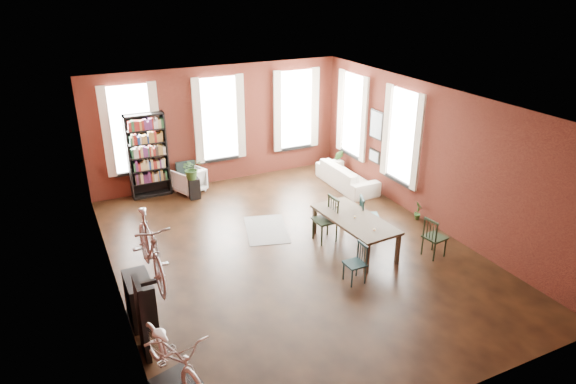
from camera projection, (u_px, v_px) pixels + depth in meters
room at (290, 146)px, 10.54m from camera, size 9.00×9.04×3.22m
dining_table at (354, 233)px, 10.85m from camera, size 1.06×2.09×0.69m
dining_chair_a at (355, 264)px, 9.62m from camera, size 0.36×0.36×0.78m
dining_chair_b at (325, 220)px, 11.07m from camera, size 0.47×0.47×0.99m
dining_chair_c at (435, 237)px, 10.49m from camera, size 0.45×0.45×0.86m
dining_chair_d at (369, 216)px, 11.31m from camera, size 0.55×0.55×0.92m
bookshelf at (148, 156)px, 13.09m from camera, size 1.00×0.32×2.20m
white_armchair at (189, 179)px, 13.60m from camera, size 0.91×0.88×0.72m
cream_sofa at (347, 172)px, 13.94m from camera, size 0.61×2.08×0.81m
striped_rug at (266, 230)px, 11.72m from camera, size 1.28×1.65×0.01m
bike_wall_rack at (142, 319)px, 7.67m from camera, size 0.16×0.60×1.30m
console_table at (140, 299)px, 8.56m from camera, size 0.40×0.80×0.80m
plant_stand at (194, 188)px, 13.25m from camera, size 0.28×0.28×0.55m
plant_by_sofa at (337, 168)px, 14.96m from camera, size 0.66×0.81×0.32m
plant_small at (417, 216)px, 12.18m from camera, size 0.53×0.49×0.17m
bicycle_floor at (169, 329)px, 6.81m from camera, size 0.83×1.07×1.80m
bicycle_hung at (148, 228)px, 7.18m from camera, size 0.47×1.00×1.66m
plant_on_stand at (192, 171)px, 13.02m from camera, size 0.57×0.62×0.44m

